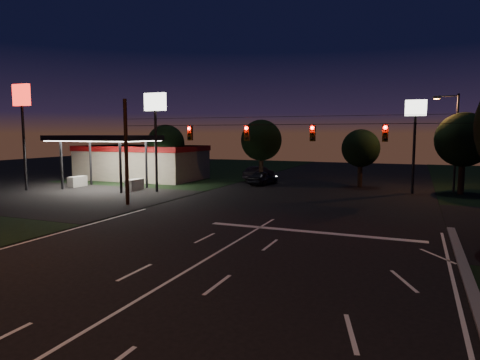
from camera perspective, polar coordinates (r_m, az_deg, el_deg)
The scene contains 16 objects.
ground at distance 15.15m, azimuth -12.79°, elevation -14.95°, with size 140.00×140.00×0.00m, color black.
cross_street_left at distance 39.79m, azimuth -23.08°, elevation -2.12°, with size 20.00×16.00×0.02m, color black.
stop_bar at distance 24.19m, azimuth 9.43°, elevation -6.83°, with size 12.00×0.50×0.01m, color silver.
utility_pole_left at distance 33.78m, azimuth -14.74°, elevation -3.24°, with size 0.28×0.28×8.00m, color black.
signal_span at distance 27.70m, azimuth 5.19°, elevation 6.35°, with size 24.00×0.40×1.56m.
gas_station at distance 51.67m, azimuth -13.22°, elevation 2.68°, with size 14.20×16.10×5.25m.
pole_sign_left_near at distance 40.24m, azimuth -11.22°, elevation 8.31°, with size 2.20×0.30×9.10m.
pole_sign_left_far at distance 45.25m, azimuth -27.05°, elevation 8.31°, with size 2.00×0.30×10.00m.
pole_sign_right at distance 41.49m, azimuth 22.31°, elevation 6.88°, with size 1.80×0.30×8.40m.
street_light_right_far at distance 43.58m, azimuth 26.55°, elevation 5.32°, with size 2.20×0.35×9.00m.
tree_far_a at distance 49.20m, azimuth -9.77°, elevation 4.77°, with size 4.20×4.20×6.42m.
tree_far_b at distance 48.42m, azimuth 2.92°, elevation 5.25°, with size 4.60×4.60×6.98m.
tree_far_c at distance 44.92m, azimuth 15.83°, elevation 4.04°, with size 3.80×3.80×5.86m.
tree_far_d at distance 42.78m, azimuth 27.65°, elevation 4.70°, with size 4.80×4.80×7.30m.
car_oncoming_a at distance 45.50m, azimuth 3.06°, elevation 0.30°, with size 1.75×4.35×1.48m, color black.
car_oncoming_b at distance 50.24m, azimuth 2.52°, elevation 0.92°, with size 1.67×4.80×1.58m, color black.
Camera 1 is at (8.27, -11.48, 5.43)m, focal length 32.00 mm.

